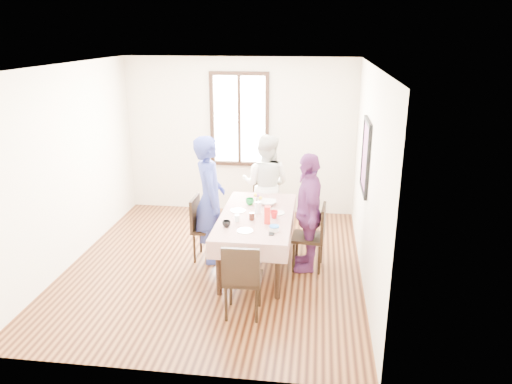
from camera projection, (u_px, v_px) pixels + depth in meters
ground at (215, 265)px, 6.77m from camera, size 4.50×4.50×0.00m
back_wall at (240, 137)px, 8.46m from camera, size 4.00×0.00×4.00m
right_wall at (368, 178)px, 6.10m from camera, size 0.00×4.50×4.50m
window_frame at (239, 120)px, 8.34m from camera, size 1.02×0.06×1.62m
window_pane at (240, 120)px, 8.35m from camera, size 0.90×0.02×1.50m
art_poster at (366, 156)px, 6.32m from camera, size 0.04×0.76×0.96m
dining_table at (256, 241)px, 6.63m from camera, size 0.84×1.74×0.75m
tablecloth at (256, 215)px, 6.51m from camera, size 0.96×1.86×0.01m
chair_left at (209, 229)px, 6.84m from camera, size 0.43×0.43×0.91m
chair_right at (308, 237)px, 6.57m from camera, size 0.45×0.45×0.91m
chair_far at (266, 206)px, 7.73m from camera, size 0.47×0.47×0.91m
chair_near at (243, 278)px, 5.47m from camera, size 0.43×0.43×0.91m
person_left at (209, 199)px, 6.70m from camera, size 0.60×0.75×1.79m
person_far at (266, 185)px, 7.60m from camera, size 0.88×0.75×1.61m
person_right at (308, 212)px, 6.46m from camera, size 0.50×0.99×1.62m
mug_black at (226, 224)px, 6.09m from camera, size 0.12×0.12×0.08m
mug_flag at (274, 215)px, 6.37m from camera, size 0.15×0.15×0.10m
mug_green at (250, 201)px, 6.87m from camera, size 0.17×0.17×0.09m
serving_bowl at (268, 203)px, 6.87m from camera, size 0.28×0.28×0.06m
juice_carton at (267, 215)px, 6.18m from camera, size 0.07×0.07×0.23m
butter_tub at (274, 229)px, 5.96m from camera, size 0.12×0.12×0.06m
jam_jar at (252, 216)px, 6.31m from camera, size 0.07×0.07×0.10m
drinking_glass at (237, 218)px, 6.27m from camera, size 0.06×0.06×0.09m
smartphone at (272, 233)px, 5.90m from camera, size 0.07×0.13×0.01m
flower_vase at (258, 208)px, 6.54m from camera, size 0.08×0.08×0.16m
plate_left at (238, 211)px, 6.63m from camera, size 0.20×0.20×0.01m
plate_right at (278, 213)px, 6.56m from camera, size 0.20×0.20×0.01m
plate_near at (245, 231)px, 5.97m from camera, size 0.20×0.20×0.01m
butter_lid at (274, 226)px, 5.95m from camera, size 0.12×0.12×0.01m
flower_bunch at (258, 199)px, 6.50m from camera, size 0.09×0.09×0.10m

